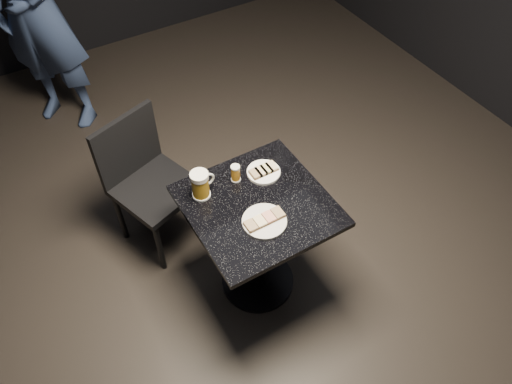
{
  "coord_description": "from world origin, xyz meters",
  "views": [
    {
      "loc": [
        -0.83,
        -1.38,
        2.69
      ],
      "look_at": [
        0.0,
        0.02,
        0.82
      ],
      "focal_mm": 35.0,
      "sensor_mm": 36.0,
      "label": 1
    }
  ],
  "objects_px": {
    "plate_small": "(264,172)",
    "beer_mug": "(201,184)",
    "plate_large": "(264,221)",
    "chair": "(146,177)",
    "table": "(258,232)",
    "beer_tumbler": "(236,173)",
    "patron": "(35,9)"
  },
  "relations": [
    {
      "from": "beer_mug",
      "to": "beer_tumbler",
      "type": "relative_size",
      "value": 1.61
    },
    {
      "from": "beer_tumbler",
      "to": "chair",
      "type": "xyz_separation_m",
      "value": [
        -0.35,
        0.49,
        -0.3
      ]
    },
    {
      "from": "table",
      "to": "plate_small",
      "type": "bearing_deg",
      "value": 51.15
    },
    {
      "from": "table",
      "to": "chair",
      "type": "xyz_separation_m",
      "value": [
        -0.36,
        0.7,
        -0.01
      ]
    },
    {
      "from": "beer_mug",
      "to": "plate_large",
      "type": "bearing_deg",
      "value": -60.0
    },
    {
      "from": "chair",
      "to": "beer_tumbler",
      "type": "bearing_deg",
      "value": -54.93
    },
    {
      "from": "plate_small",
      "to": "table",
      "type": "distance_m",
      "value": 0.33
    },
    {
      "from": "beer_mug",
      "to": "beer_tumbler",
      "type": "bearing_deg",
      "value": 1.15
    },
    {
      "from": "beer_tumbler",
      "to": "chair",
      "type": "bearing_deg",
      "value": 125.07
    },
    {
      "from": "plate_large",
      "to": "table",
      "type": "xyz_separation_m",
      "value": [
        0.03,
        0.12,
        -0.25
      ]
    },
    {
      "from": "plate_large",
      "to": "chair",
      "type": "relative_size",
      "value": 0.25
    },
    {
      "from": "beer_mug",
      "to": "chair",
      "type": "bearing_deg",
      "value": 106.22
    },
    {
      "from": "beer_tumbler",
      "to": "plate_large",
      "type": "bearing_deg",
      "value": -93.41
    },
    {
      "from": "plate_small",
      "to": "chair",
      "type": "relative_size",
      "value": 0.2
    },
    {
      "from": "table",
      "to": "chair",
      "type": "height_order",
      "value": "chair"
    },
    {
      "from": "beer_tumbler",
      "to": "plate_small",
      "type": "bearing_deg",
      "value": -13.36
    },
    {
      "from": "patron",
      "to": "beer_tumbler",
      "type": "xyz_separation_m",
      "value": [
        0.49,
        -1.94,
        -0.14
      ]
    },
    {
      "from": "plate_small",
      "to": "beer_mug",
      "type": "relative_size",
      "value": 1.14
    },
    {
      "from": "plate_large",
      "to": "plate_small",
      "type": "bearing_deg",
      "value": 59.33
    },
    {
      "from": "plate_small",
      "to": "beer_mug",
      "type": "xyz_separation_m",
      "value": [
        -0.35,
        0.03,
        0.07
      ]
    },
    {
      "from": "patron",
      "to": "table",
      "type": "xyz_separation_m",
      "value": [
        0.51,
        -2.15,
        -0.43
      ]
    },
    {
      "from": "plate_large",
      "to": "table",
      "type": "relative_size",
      "value": 0.29
    },
    {
      "from": "table",
      "to": "beer_tumbler",
      "type": "relative_size",
      "value": 7.65
    },
    {
      "from": "patron",
      "to": "plate_large",
      "type": "bearing_deg",
      "value": -32.11
    },
    {
      "from": "table",
      "to": "beer_mug",
      "type": "xyz_separation_m",
      "value": [
        -0.22,
        0.2,
        0.32
      ]
    },
    {
      "from": "plate_large",
      "to": "beer_tumbler",
      "type": "relative_size",
      "value": 2.26
    },
    {
      "from": "beer_mug",
      "to": "chair",
      "type": "height_order",
      "value": "beer_mug"
    },
    {
      "from": "plate_large",
      "to": "beer_mug",
      "type": "height_order",
      "value": "beer_mug"
    },
    {
      "from": "plate_small",
      "to": "beer_tumbler",
      "type": "bearing_deg",
      "value": 166.64
    },
    {
      "from": "plate_small",
      "to": "beer_tumbler",
      "type": "distance_m",
      "value": 0.16
    },
    {
      "from": "patron",
      "to": "beer_mug",
      "type": "bearing_deg",
      "value": -35.44
    },
    {
      "from": "table",
      "to": "beer_mug",
      "type": "distance_m",
      "value": 0.44
    }
  ]
}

